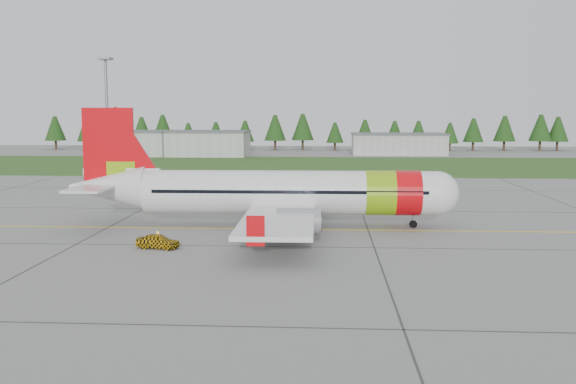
{
  "coord_description": "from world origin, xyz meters",
  "views": [
    {
      "loc": [
        5.95,
        -51.92,
        11.06
      ],
      "look_at": [
        2.51,
        6.49,
        3.76
      ],
      "focal_mm": 40.0,
      "sensor_mm": 36.0,
      "label": 1
    }
  ],
  "objects": [
    {
      "name": "grass_strip",
      "position": [
        0.0,
        82.0,
        0.01
      ],
      "size": [
        320.0,
        50.0,
        0.03
      ],
      "primitive_type": "cube",
      "color": "#30561E",
      "rests_on": "ground"
    },
    {
      "name": "hangar_west",
      "position": [
        -30.0,
        110.0,
        3.0
      ],
      "size": [
        32.0,
        14.0,
        6.0
      ],
      "primitive_type": "cube",
      "color": "#A8A8A3",
      "rests_on": "ground"
    },
    {
      "name": "follow_me_car",
      "position": [
        -7.69,
        -1.23,
        1.78
      ],
      "size": [
        1.45,
        1.63,
        3.56
      ],
      "primitive_type": "imported",
      "rotation": [
        0.0,
        0.0,
        1.39
      ],
      "color": "yellow",
      "rests_on": "ground"
    },
    {
      "name": "floodlight_mast",
      "position": [
        -32.0,
        58.0,
        10.0
      ],
      "size": [
        0.5,
        0.5,
        20.0
      ],
      "primitive_type": "cylinder",
      "color": "slate",
      "rests_on": "ground"
    },
    {
      "name": "ground",
      "position": [
        0.0,
        0.0,
        0.0
      ],
      "size": [
        320.0,
        320.0,
        0.0
      ],
      "primitive_type": "plane",
      "color": "gray",
      "rests_on": "ground"
    },
    {
      "name": "aircraft",
      "position": [
        1.58,
        9.48,
        3.31
      ],
      "size": [
        37.91,
        34.75,
        11.49
      ],
      "rotation": [
        0.0,
        0.0,
        0.01
      ],
      "color": "silver",
      "rests_on": "ground"
    },
    {
      "name": "service_van",
      "position": [
        -34.76,
        55.07,
        2.22
      ],
      "size": [
        1.98,
        1.94,
        4.44
      ],
      "primitive_type": "imported",
      "rotation": [
        0.0,
        0.0,
        0.38
      ],
      "color": "silver",
      "rests_on": "ground"
    },
    {
      "name": "taxi_guideline",
      "position": [
        0.0,
        8.0,
        0.01
      ],
      "size": [
        120.0,
        0.25,
        0.02
      ],
      "primitive_type": "cube",
      "color": "gold",
      "rests_on": "ground"
    },
    {
      "name": "treeline",
      "position": [
        0.0,
        138.0,
        5.0
      ],
      "size": [
        160.0,
        8.0,
        10.0
      ],
      "primitive_type": null,
      "color": "#1C3F14",
      "rests_on": "ground"
    },
    {
      "name": "hangar_east",
      "position": [
        25.0,
        118.0,
        2.6
      ],
      "size": [
        24.0,
        12.0,
        5.2
      ],
      "primitive_type": "cube",
      "color": "#A8A8A3",
      "rests_on": "ground"
    }
  ]
}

